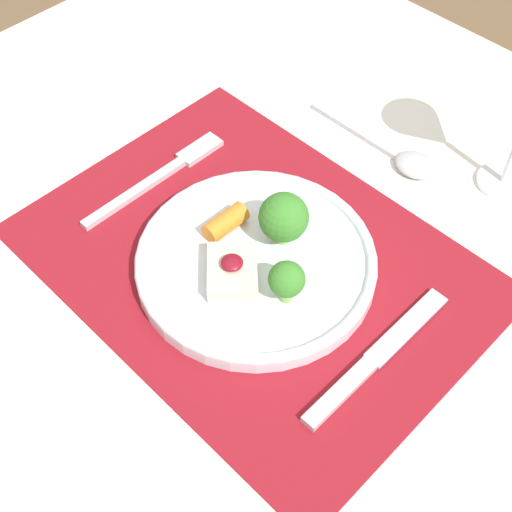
{
  "coord_description": "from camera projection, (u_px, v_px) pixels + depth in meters",
  "views": [
    {
      "loc": [
        0.33,
        -0.33,
        1.35
      ],
      "look_at": [
        0.01,
        -0.01,
        0.78
      ],
      "focal_mm": 50.0,
      "sensor_mm": 36.0,
      "label": 1
    }
  ],
  "objects": [
    {
      "name": "ground_plane",
      "position": [
        255.0,
        506.0,
        1.35
      ],
      "size": [
        8.0,
        8.0,
        0.0
      ],
      "primitive_type": "plane",
      "color": "brown"
    },
    {
      "name": "placemat",
      "position": [
        254.0,
        261.0,
        0.76
      ],
      "size": [
        0.47,
        0.35,
        0.0
      ],
      "primitive_type": "cube",
      "color": "maroon",
      "rests_on": "dining_table"
    },
    {
      "name": "dining_table",
      "position": [
        254.0,
        316.0,
        0.84
      ],
      "size": [
        1.1,
        1.03,
        0.75
      ],
      "color": "white",
      "rests_on": "ground_plane"
    },
    {
      "name": "fork",
      "position": [
        164.0,
        173.0,
        0.83
      ],
      "size": [
        0.02,
        0.2,
        0.01
      ],
      "rotation": [
        0.0,
        0.0,
        0.02
      ],
      "color": "#B2B2B7",
      "rests_on": "placemat"
    },
    {
      "name": "dinner_plate",
      "position": [
        257.0,
        258.0,
        0.74
      ],
      "size": [
        0.25,
        0.25,
        0.08
      ],
      "color": "silver",
      "rests_on": "placemat"
    },
    {
      "name": "spoon",
      "position": [
        401.0,
        157.0,
        0.85
      ],
      "size": [
        0.18,
        0.04,
        0.01
      ],
      "rotation": [
        0.0,
        0.0,
        -0.03
      ],
      "color": "#B2B2B7",
      "rests_on": "dining_table"
    },
    {
      "name": "knife",
      "position": [
        369.0,
        365.0,
        0.67
      ],
      "size": [
        0.02,
        0.2,
        0.01
      ],
      "rotation": [
        0.0,
        0.0,
        -0.0
      ],
      "color": "#B2B2B7",
      "rests_on": "placemat"
    }
  ]
}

